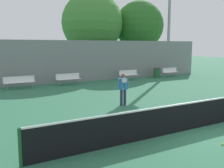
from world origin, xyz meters
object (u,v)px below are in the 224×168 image
at_px(tennis_net, 191,115).
at_px(bench_by_gate, 129,74).
at_px(tennis_player, 123,88).
at_px(tree_green_broad, 92,23).
at_px(bench_adjacent_court, 68,78).
at_px(bench_courtside_far, 19,81).
at_px(trash_bin, 157,73).
at_px(tennis_ball, 222,144).
at_px(light_pole_far_right, 169,17).
at_px(bench_courtside_near, 170,71).
at_px(tree_dark_dense, 139,26).

xyz_separation_m(tennis_net, bench_by_gate, (5.62, 12.53, 0.03)).
relative_size(tennis_player, tree_green_broad, 0.19).
height_order(bench_adjacent_court, tree_green_broad, tree_green_broad).
height_order(tennis_net, bench_adjacent_court, tennis_net).
bearing_deg(bench_courtside_far, trash_bin, 0.79).
relative_size(tennis_net, tennis_ball, 177.95).
bearing_deg(tree_green_broad, bench_adjacent_court, -130.08).
height_order(bench_courtside_far, tree_green_broad, tree_green_broad).
bearing_deg(bench_adjacent_court, tree_green_broad, 49.92).
distance_m(bench_courtside_far, trash_bin, 12.59).
distance_m(tennis_player, bench_adjacent_court, 8.05).
bearing_deg(tennis_ball, bench_courtside_far, 103.18).
bearing_deg(bench_by_gate, tree_green_broad, 95.95).
relative_size(bench_courtside_far, trash_bin, 2.37).
bearing_deg(tennis_net, light_pole_far_right, 50.73).
xyz_separation_m(bench_courtside_far, tree_green_broad, (8.63, 5.95, 4.78)).
height_order(bench_courtside_near, bench_courtside_far, same).
bearing_deg(tree_green_broad, bench_by_gate, -84.05).
relative_size(bench_by_gate, trash_bin, 2.03).
bearing_deg(light_pole_far_right, tennis_ball, -127.04).
distance_m(bench_courtside_far, bench_by_gate, 9.25).
distance_m(tennis_net, tree_dark_dense, 21.01).
xyz_separation_m(bench_courtside_near, tennis_ball, (-10.78, -14.12, -0.52)).
distance_m(bench_adjacent_court, tree_dark_dense, 12.48).
xyz_separation_m(tennis_net, bench_adjacent_court, (-0.01, 12.53, 0.03)).
xyz_separation_m(bench_courtside_near, bench_by_gate, (-4.84, 0.00, 0.00)).
xyz_separation_m(bench_courtside_far, bench_by_gate, (9.25, -0.00, -0.00)).
bearing_deg(trash_bin, tennis_player, -137.72).
height_order(bench_courtside_near, light_pole_far_right, light_pole_far_right).
bearing_deg(bench_courtside_far, tree_dark_dense, 20.07).
distance_m(trash_bin, tree_dark_dense, 7.01).
bearing_deg(bench_adjacent_court, bench_courtside_near, -0.00).
xyz_separation_m(tennis_player, tennis_ball, (-0.24, -6.08, -0.88)).
relative_size(bench_adjacent_court, bench_by_gate, 1.04).
height_order(tennis_net, bench_by_gate, tennis_net).
bearing_deg(tree_dark_dense, bench_adjacent_court, -153.76).
bearing_deg(light_pole_far_right, tennis_net, -129.27).
bearing_deg(tree_green_broad, light_pole_far_right, -35.01).
relative_size(tennis_player, trash_bin, 1.81).
distance_m(tennis_ball, tree_dark_dense, 22.62).
distance_m(bench_courtside_near, trash_bin, 1.52).
height_order(tennis_player, bench_courtside_far, tennis_player).
distance_m(bench_courtside_near, tennis_ball, 17.78).
bearing_deg(trash_bin, bench_adjacent_court, -178.89).
xyz_separation_m(bench_courtside_far, tree_dark_dense, (14.02, 5.12, 4.65)).
relative_size(light_pole_far_right, tree_dark_dense, 1.29).
xyz_separation_m(bench_courtside_far, bench_adjacent_court, (3.63, -0.00, -0.00)).
xyz_separation_m(bench_by_gate, trash_bin, (3.33, 0.17, -0.10)).
relative_size(bench_adjacent_court, tree_dark_dense, 0.24).
distance_m(tree_green_broad, tree_dark_dense, 5.45).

